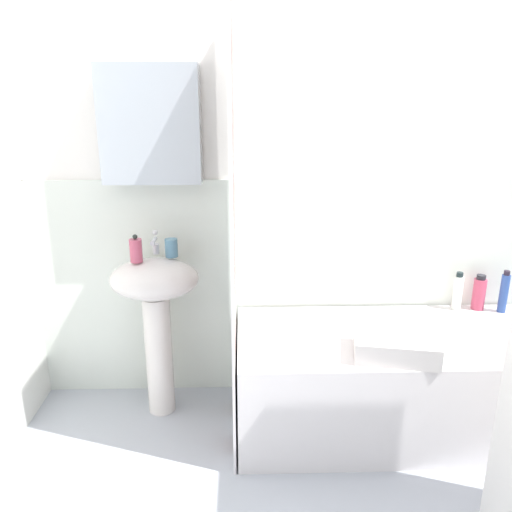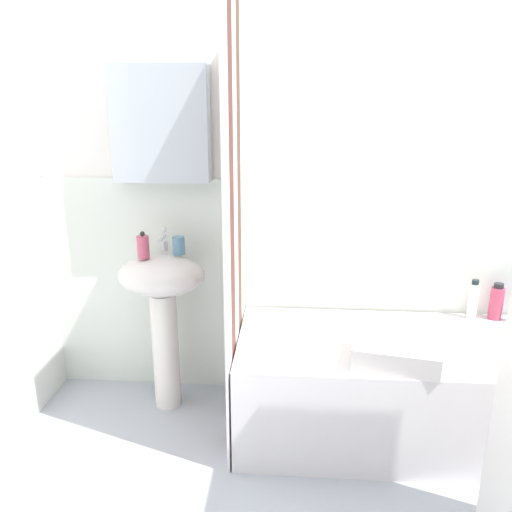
% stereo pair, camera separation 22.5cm
% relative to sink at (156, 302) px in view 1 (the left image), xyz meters
% --- Properties ---
extents(wall_back_tiled, '(3.60, 0.18, 2.40)m').
position_rel_sink_xyz_m(wall_back_tiled, '(0.82, 0.23, 0.52)').
color(wall_back_tiled, white).
rests_on(wall_back_tiled, ground_plane).
extents(sink, '(0.44, 0.34, 0.84)m').
position_rel_sink_xyz_m(sink, '(0.00, 0.00, 0.00)').
color(sink, silver).
rests_on(sink, ground_plane).
extents(faucet, '(0.03, 0.12, 0.12)m').
position_rel_sink_xyz_m(faucet, '(-0.00, 0.08, 0.29)').
color(faucet, silver).
rests_on(faucet, sink).
extents(soap_dispenser, '(0.06, 0.06, 0.14)m').
position_rel_sink_xyz_m(soap_dispenser, '(-0.07, -0.03, 0.28)').
color(soap_dispenser, '#C24F69').
rests_on(soap_dispenser, sink).
extents(toothbrush_cup, '(0.06, 0.06, 0.09)m').
position_rel_sink_xyz_m(toothbrush_cup, '(0.09, 0.05, 0.27)').
color(toothbrush_cup, teal).
rests_on(toothbrush_cup, sink).
extents(bathtub, '(1.51, 0.70, 0.50)m').
position_rel_sink_xyz_m(bathtub, '(1.17, -0.16, -0.37)').
color(bathtub, silver).
rests_on(bathtub, ground_plane).
extents(shower_curtain, '(0.01, 0.70, 2.00)m').
position_rel_sink_xyz_m(shower_curtain, '(0.40, -0.16, 0.38)').
color(shower_curtain, white).
rests_on(shower_curtain, ground_plane).
extents(shampoo_bottle, '(0.04, 0.04, 0.23)m').
position_rel_sink_xyz_m(shampoo_bottle, '(1.82, 0.09, -0.01)').
color(shampoo_bottle, '#2E4E9A').
rests_on(shampoo_bottle, bathtub).
extents(lotion_bottle, '(0.07, 0.07, 0.19)m').
position_rel_sink_xyz_m(lotion_bottle, '(1.71, 0.14, -0.02)').
color(lotion_bottle, '#CA4462').
rests_on(lotion_bottle, bathtub).
extents(conditioner_bottle, '(0.05, 0.05, 0.21)m').
position_rel_sink_xyz_m(conditioner_bottle, '(1.59, 0.14, -0.02)').
color(conditioner_bottle, white).
rests_on(conditioner_bottle, bathtub).
extents(towel_folded, '(0.40, 0.32, 0.10)m').
position_rel_sink_xyz_m(towel_folded, '(1.11, -0.37, -0.07)').
color(towel_folded, silver).
rests_on(towel_folded, bathtub).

